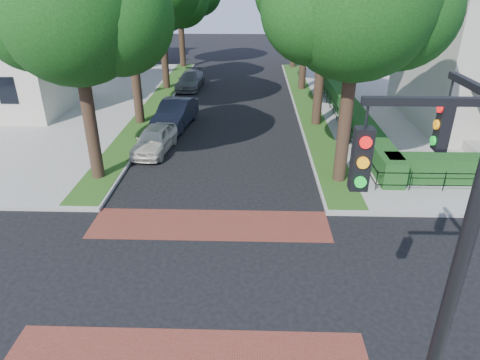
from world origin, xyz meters
name	(u,v)px	position (x,y,z in m)	size (l,w,h in m)	color
ground	(201,279)	(0.00, 0.00, 0.00)	(120.00, 120.00, 0.00)	black
crosswalk_far	(210,225)	(0.00, 3.20, 0.01)	(9.00, 2.20, 0.01)	maroon
grass_strip_ne	(307,105)	(5.40, 19.10, 0.16)	(1.60, 29.80, 0.02)	#254714
grass_strip_nw	(156,104)	(-5.40, 19.10, 0.16)	(1.60, 29.80, 0.02)	#254714
tree_right_near	(360,1)	(5.60, 7.24, 7.63)	(7.75, 6.67, 10.66)	black
tree_left_near	(77,10)	(-5.40, 7.23, 7.27)	(7.50, 6.45, 10.20)	black
hedge_main_road	(352,115)	(7.70, 15.00, 0.75)	(1.00, 18.00, 1.20)	#163A14
fence_main_road	(339,117)	(6.90, 15.00, 0.60)	(0.06, 18.00, 0.90)	black
house_left_far	(73,15)	(-15.49, 31.99, 5.04)	(10.00, 9.00, 10.14)	beige
traffic_signal	(450,230)	(4.89, -4.41, 4.71)	(2.17, 2.00, 8.00)	black
parked_car_front	(155,139)	(-3.60, 10.47, 0.69)	(1.64, 4.07, 1.39)	silver
parked_car_middle	(175,114)	(-3.20, 14.68, 0.81)	(1.71, 4.91, 1.62)	#212432
parked_car_rear	(190,80)	(-3.60, 24.45, 0.67)	(1.87, 4.61, 1.34)	slate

